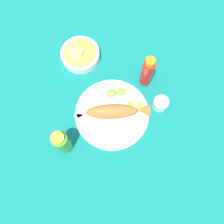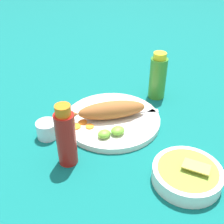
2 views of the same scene
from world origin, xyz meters
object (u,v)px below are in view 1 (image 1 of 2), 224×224
Objects in this scene: fried_fish at (116,111)px; salt_cup at (160,104)px; main_plate at (112,114)px; hot_sauce_bottle_red at (147,72)px; fork_near at (94,118)px; guacamole_bowl at (80,55)px; hot_sauce_bottle_green at (62,142)px; fork_far at (94,107)px.

fried_fish is 4.24× the size of salt_cup.
main_plate is 0.04m from fried_fish.
hot_sauce_bottle_red reaches higher than main_plate.
salt_cup is at bearing 95.55° from hot_sauce_bottle_red.
fork_near is 0.99× the size of guacamole_bowl.
fork_near is 0.29m from hot_sauce_bottle_red.
hot_sauce_bottle_green is (0.22, 0.06, 0.07)m from main_plate.
salt_cup is (-0.18, 0.03, -0.02)m from fried_fish.
hot_sauce_bottle_red reaches higher than hot_sauce_bottle_green.
fork_far is at bearing -80.00° from fork_near.
hot_sauce_bottle_green is at bearing 20.38° from hot_sauce_bottle_red.
hot_sauce_bottle_green is at bearing 30.90° from fried_fish.
fried_fish reaches higher than fork_near.
fried_fish is at bearing 30.19° from hot_sauce_bottle_red.
guacamole_bowl is (0.03, -0.30, 0.01)m from main_plate.
fork_far is at bearing -18.46° from salt_cup.
fried_fish reaches higher than main_plate.
hot_sauce_bottle_green reaches higher than main_plate.
fried_fish is 0.10m from fork_near.
hot_sauce_bottle_green is 0.41m from guacamole_bowl.
fried_fish is at bearing 130.22° from fork_far.
guacamole_bowl is (0.05, -0.31, -0.02)m from fried_fish.
main_plate is at bearing -9.36° from salt_cup.
fork_near reaches higher than main_plate.
fork_far is (0.08, -0.06, -0.03)m from fried_fish.
hot_sauce_bottle_green is (0.40, 0.15, -0.00)m from hot_sauce_bottle_red.
hot_sauce_bottle_red is at bearing -159.62° from hot_sauce_bottle_green.
fried_fish reaches higher than fork_far.
fork_far reaches higher than main_plate.
hot_sauce_bottle_red is (-0.26, -0.09, 0.06)m from fork_near.
hot_sauce_bottle_red is at bearing -131.21° from fried_fish.
fried_fish is 1.40× the size of fork_far.
fork_far is at bearing -19.34° from fried_fish.
hot_sauce_bottle_red is 2.88× the size of salt_cup.
hot_sauce_bottle_red is 0.14m from salt_cup.
guacamole_bowl is at bearing -43.04° from hot_sauce_bottle_red.
hot_sauce_bottle_green is (0.23, 0.05, 0.03)m from fried_fish.
main_plate is 4.95× the size of salt_cup.
guacamole_bowl is at bearing -67.66° from fork_near.
guacamole_bowl is (0.23, -0.33, 0.00)m from salt_cup.
salt_cup is at bearing -169.90° from fried_fish.
fork_near is at bearing -8.06° from salt_cup.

